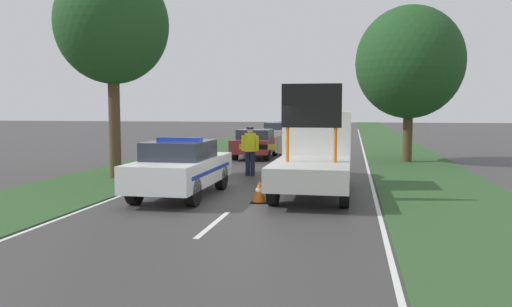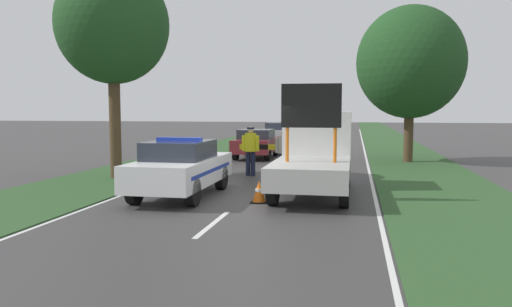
% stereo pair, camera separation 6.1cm
% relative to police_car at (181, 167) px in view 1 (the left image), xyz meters
% --- Properties ---
extents(ground_plane, '(160.00, 160.00, 0.00)m').
position_rel_police_car_xyz_m(ground_plane, '(1.79, -0.53, -0.81)').
color(ground_plane, '#3D3A3A').
extents(lane_markings, '(7.07, 66.56, 0.01)m').
position_rel_police_car_xyz_m(lane_markings, '(1.79, 15.02, -0.80)').
color(lane_markings, silver).
rests_on(lane_markings, ground).
extents(grass_verge_left, '(3.76, 120.00, 0.03)m').
position_rel_police_car_xyz_m(grass_verge_left, '(-3.68, 19.47, -0.79)').
color(grass_verge_left, '#2D5128').
rests_on(grass_verge_left, ground).
extents(grass_verge_right, '(3.76, 120.00, 0.03)m').
position_rel_police_car_xyz_m(grass_verge_right, '(7.26, 19.47, -0.79)').
color(grass_verge_right, '#2D5128').
rests_on(grass_verge_right, ground).
extents(police_car, '(1.80, 4.49, 1.65)m').
position_rel_police_car_xyz_m(police_car, '(0.00, 0.00, 0.00)').
color(police_car, white).
rests_on(police_car, ground).
extents(work_truck, '(2.01, 5.26, 3.07)m').
position_rel_police_car_xyz_m(work_truck, '(3.59, 1.54, 0.34)').
color(work_truck, white).
rests_on(work_truck, ground).
extents(road_barrier, '(3.32, 0.08, 1.08)m').
position_rel_police_car_xyz_m(road_barrier, '(2.06, 5.44, 0.10)').
color(road_barrier, black).
rests_on(road_barrier, ground).
extents(police_officer, '(0.64, 0.41, 1.78)m').
position_rel_police_car_xyz_m(police_officer, '(1.00, 4.58, 0.25)').
color(police_officer, '#191E38').
rests_on(police_officer, ground).
extents(pedestrian_civilian, '(0.61, 0.39, 1.69)m').
position_rel_police_car_xyz_m(pedestrian_civilian, '(2.23, 4.51, 0.18)').
color(pedestrian_civilian, '#191E38').
rests_on(pedestrian_civilian, ground).
extents(traffic_cone_near_police, '(0.41, 0.41, 0.57)m').
position_rel_police_car_xyz_m(traffic_cone_near_police, '(2.29, -0.51, -0.53)').
color(traffic_cone_near_police, black).
rests_on(traffic_cone_near_police, ground).
extents(traffic_cone_centre_front, '(0.43, 0.43, 0.59)m').
position_rel_police_car_xyz_m(traffic_cone_centre_front, '(4.03, 5.81, -0.51)').
color(traffic_cone_centre_front, black).
rests_on(traffic_cone_centre_front, ground).
extents(queued_car_wagon_maroon, '(1.78, 4.05, 1.42)m').
position_rel_police_car_xyz_m(queued_car_wagon_maroon, '(-0.06, 11.11, -0.07)').
color(queued_car_wagon_maroon, maroon).
rests_on(queued_car_wagon_maroon, ground).
extents(queued_car_sedan_silver, '(1.79, 4.27, 1.57)m').
position_rel_police_car_xyz_m(queued_car_sedan_silver, '(0.10, 18.04, 0.03)').
color(queued_car_sedan_silver, '#B2B2B7').
rests_on(queued_car_sedan_silver, ground).
extents(queued_car_sedan_black, '(1.72, 4.35, 1.50)m').
position_rel_police_car_xyz_m(queued_car_sedan_black, '(0.14, 23.72, -0.05)').
color(queued_car_sedan_black, black).
rests_on(queued_car_sedan_black, ground).
extents(roadside_tree_near_left, '(3.83, 3.83, 7.30)m').
position_rel_police_car_xyz_m(roadside_tree_near_left, '(-3.46, 2.97, 4.45)').
color(roadside_tree_near_left, '#4C3823').
rests_on(roadside_tree_near_left, ground).
extents(roadside_tree_near_right, '(4.78, 4.78, 7.02)m').
position_rel_police_car_xyz_m(roadside_tree_near_right, '(7.10, 10.45, 3.69)').
color(roadside_tree_near_right, '#4C3823').
rests_on(roadside_tree_near_right, ground).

